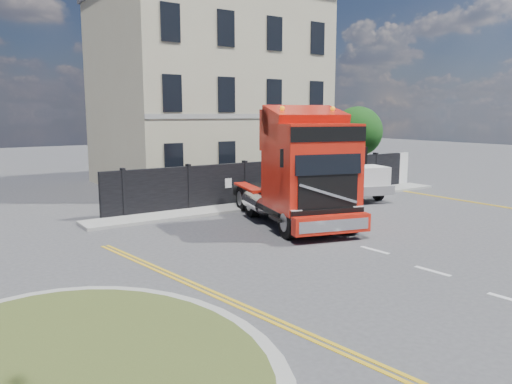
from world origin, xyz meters
TOP-DOWN VIEW (x-y plane):
  - ground at (0.00, 0.00)m, footprint 120.00×120.00m
  - traffic_island at (-7.00, -3.00)m, footprint 6.80×6.80m
  - hoarding_fence at (6.55, 9.00)m, footprint 18.80×0.25m
  - georgian_building at (6.00, 16.50)m, footprint 12.30×10.30m
  - tree at (14.38, 12.10)m, footprint 3.20×3.20m
  - pavement_far at (6.00, 8.10)m, footprint 20.00×1.60m
  - truck at (3.15, 3.57)m, footprint 4.63×7.95m
  - flatbed_pickup at (9.22, 6.52)m, footprint 2.76×4.61m

SIDE VIEW (x-z plane):
  - ground at x=0.00m, z-range 0.00..0.00m
  - pavement_far at x=6.00m, z-range 0.00..0.12m
  - traffic_island at x=-7.00m, z-range 0.00..0.16m
  - flatbed_pickup at x=9.22m, z-range 0.07..1.85m
  - hoarding_fence at x=6.55m, z-range 0.00..2.00m
  - truck at x=3.15m, z-range -0.23..4.25m
  - tree at x=14.38m, z-range 0.65..5.45m
  - georgian_building at x=6.00m, z-range -0.63..12.17m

